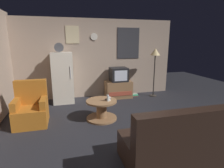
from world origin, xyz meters
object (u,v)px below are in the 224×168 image
Objects in this scene: standing_lamp at (155,56)px; couch at (180,142)px; fridge at (63,78)px; wine_glass at (108,98)px; mug_ceramic_white at (109,99)px; tv_stand at (118,89)px; armchair at (31,109)px; crt_tv at (119,74)px; remote_control at (108,99)px; book_stack at (135,95)px; coffee_table at (102,110)px.

couch is at bearing -110.95° from standing_lamp.
fridge is 1.92m from wine_glass.
fridge is at bearing 122.72° from mug_ceramic_white.
tv_stand is at bearing 66.24° from mug_ceramic_white.
fridge is at bearing 116.79° from couch.
tv_stand is at bearing 29.60° from armchair.
crt_tv is at bearing 65.96° from mug_ceramic_white.
book_stack is at bearing 21.80° from remote_control.
wine_glass is 0.77× the size of book_stack.
standing_lamp reaches higher than armchair.
coffee_table is 3.70× the size of book_stack.
remote_control is at bearing -115.03° from tv_stand.
coffee_table is 0.35m from wine_glass.
standing_lamp is at bearing 37.50° from wine_glass.
coffee_table is 0.33m from mug_ceramic_white.
standing_lamp is at bearing -7.58° from crt_tv.
armchair reaches higher than wine_glass.
remote_control is at bearing 74.10° from wine_glass.
remote_control is at bearing 11.96° from coffee_table.
armchair is 3.12m from couch.
armchair is (-1.72, 0.23, -0.17)m from mug_ceramic_white.
fridge is 9.11× the size of book_stack.
armchair reaches higher than book_stack.
coffee_table is at bearing -133.79° from book_stack.
wine_glass is (0.13, -0.10, 0.31)m from coffee_table.
fridge reaches higher than coffee_table.
wine_glass is at bearing 112.09° from couch.
wine_glass is 0.05m from mug_ceramic_white.
armchair reaches higher than mug_ceramic_white.
coffee_table is at bearing 164.67° from remote_control.
remote_control is at bearing 87.52° from mug_ceramic_white.
armchair is 4.94× the size of book_stack.
wine_glass is at bearing -133.19° from remote_control.
remote_control is at bearing 109.65° from couch.
armchair is at bearing 172.37° from mug_ceramic_white.
remote_control is (-0.72, -1.51, -0.29)m from crt_tv.
couch is at bearing -97.64° from remote_control.
couch reaches higher than tv_stand.
remote_control is at bearing -130.91° from book_stack.
mug_ceramic_white is (1.03, -1.60, -0.25)m from fridge.
fridge is 1.59m from armchair.
mug_ceramic_white reaches higher than tv_stand.
fridge is 1.80m from tv_stand.
standing_lamp is 3.96m from armchair.
wine_glass is at bearing -138.27° from mug_ceramic_white.
fridge is at bearing 62.90° from armchair.
crt_tv is 1.79m from mug_ceramic_white.
coffee_table is (-0.87, -1.55, -0.04)m from tv_stand.
wine_glass reaches higher than tv_stand.
standing_lamp is 10.60× the size of wine_glass.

